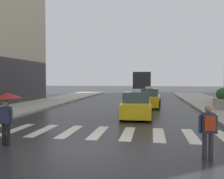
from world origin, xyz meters
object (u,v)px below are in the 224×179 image
object	(u,v)px
taxi_lead	(136,106)
taxi_second	(149,99)
planter_mid_block	(222,100)
box_truck	(142,84)
pedestrian_with_umbrella	(7,104)
pedestrian_with_backpack	(208,128)

from	to	relation	value
taxi_lead	taxi_second	distance (m)	5.98
taxi_second	planter_mid_block	bearing A→B (deg)	-20.06
taxi_lead	taxi_second	world-z (taller)	same
taxi_second	box_truck	distance (m)	11.76
taxi_second	pedestrian_with_umbrella	world-z (taller)	pedestrian_with_umbrella
taxi_second	planter_mid_block	distance (m)	5.88
taxi_second	pedestrian_with_backpack	size ratio (longest dim) A/B	2.80
taxi_second	pedestrian_with_backpack	xyz separation A→B (m)	(1.83, -13.98, 0.25)
taxi_lead	taxi_second	bearing A→B (deg)	82.46
taxi_second	pedestrian_with_umbrella	bearing A→B (deg)	-110.40
taxi_lead	pedestrian_with_backpack	distance (m)	8.47
taxi_second	box_truck	size ratio (longest dim) A/B	0.61
pedestrian_with_umbrella	box_truck	bearing A→B (deg)	81.01
box_truck	planter_mid_block	distance (m)	15.20
taxi_second	planter_mid_block	xyz separation A→B (m)	(5.52, -2.02, 0.15)
pedestrian_with_backpack	taxi_second	bearing A→B (deg)	97.47
pedestrian_with_backpack	taxi_lead	bearing A→B (deg)	108.01
taxi_second	box_truck	xyz separation A→B (m)	(-1.03, 11.66, 1.13)
pedestrian_with_backpack	planter_mid_block	world-z (taller)	planter_mid_block
box_truck	planter_mid_block	size ratio (longest dim) A/B	4.73
taxi_lead	pedestrian_with_backpack	bearing A→B (deg)	-71.99
pedestrian_with_umbrella	taxi_lead	bearing A→B (deg)	60.72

